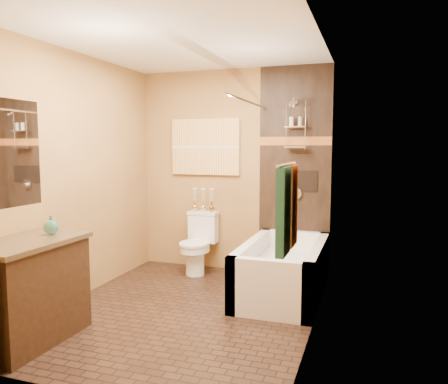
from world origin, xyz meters
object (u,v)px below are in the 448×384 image
at_px(bathtub, 283,274).
at_px(vanity, 27,291).
at_px(sunset_painting, 205,147).
at_px(toilet, 198,243).

height_order(bathtub, vanity, vanity).
height_order(sunset_painting, toilet, sunset_painting).
bearing_deg(bathtub, sunset_painting, 147.86).
relative_size(sunset_painting, toilet, 1.22).
distance_m(sunset_painting, vanity, 2.78).
xyz_separation_m(sunset_painting, vanity, (-0.57, -2.48, -1.14)).
bearing_deg(toilet, bathtub, -22.83).
xyz_separation_m(bathtub, vanity, (-1.72, -1.75, 0.19)).
bearing_deg(bathtub, toilet, 157.69).
distance_m(sunset_painting, toilet, 1.20).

